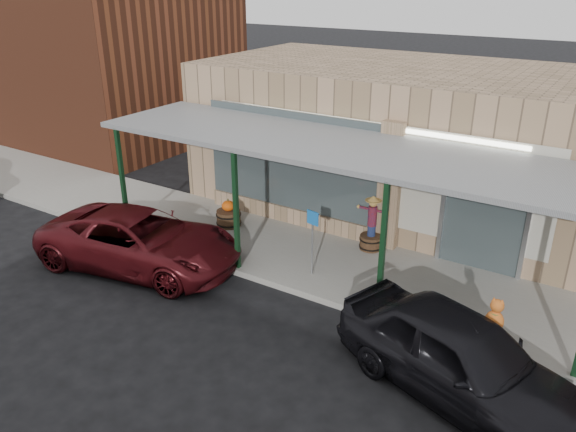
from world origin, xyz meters
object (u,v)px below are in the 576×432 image
Objects in this scene: barrel_scarecrow at (371,231)px; parked_sedan at (460,357)px; barrel_pumpkin at (229,216)px; car_maroon at (140,240)px; handicap_sign at (312,234)px.

parked_sedan is (3.41, -3.96, 0.12)m from barrel_scarecrow.
barrel_pumpkin is 0.18× the size of car_maroon.
barrel_scarecrow reaches higher than barrel_pumpkin.
parked_sedan reaches higher than barrel_pumpkin.
car_maroon is (-3.83, -1.63, -0.48)m from handicap_sign.
parked_sedan is 7.86m from car_maroon.
car_maroon is at bearing 105.94° from parked_sedan.
handicap_sign reaches higher than parked_sedan.
handicap_sign is at bearing -77.90° from car_maroon.
parked_sedan is 0.97× the size of car_maroon.
barrel_scarecrow reaches higher than car_maroon.
barrel_scarecrow is at bearing 59.71° from parked_sedan.
car_maroon is (-7.85, 0.42, -0.07)m from parked_sedan.
barrel_scarecrow is 4.00m from barrel_pumpkin.
barrel_scarecrow is 5.68m from car_maroon.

